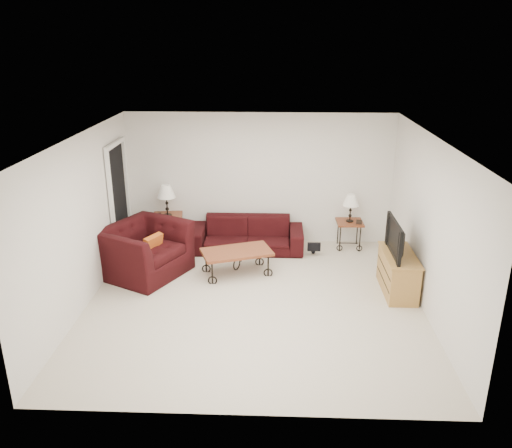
{
  "coord_description": "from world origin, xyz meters",
  "views": [
    {
      "loc": [
        0.31,
        -6.93,
        3.8
      ],
      "look_at": [
        0.0,
        0.7,
        1.0
      ],
      "focal_mm": 36.09,
      "sensor_mm": 36.0,
      "label": 1
    }
  ],
  "objects_px": {
    "side_table_left": "(169,230)",
    "side_table_right": "(349,234)",
    "lamp_right": "(351,208)",
    "armchair": "(145,250)",
    "television": "(400,238)",
    "coffee_table": "(237,262)",
    "tv_stand": "(398,273)",
    "backpack": "(314,242)",
    "lamp_left": "(167,200)",
    "sofa": "(247,234)"
  },
  "relations": [
    {
      "from": "coffee_table",
      "to": "tv_stand",
      "type": "height_order",
      "value": "tv_stand"
    },
    {
      "from": "lamp_left",
      "to": "tv_stand",
      "type": "relative_size",
      "value": 0.56
    },
    {
      "from": "backpack",
      "to": "side_table_left",
      "type": "bearing_deg",
      "value": -177.34
    },
    {
      "from": "lamp_left",
      "to": "sofa",
      "type": "bearing_deg",
      "value": -6.76
    },
    {
      "from": "lamp_right",
      "to": "lamp_left",
      "type": "bearing_deg",
      "value": 180.0
    },
    {
      "from": "lamp_left",
      "to": "lamp_right",
      "type": "xyz_separation_m",
      "value": [
        3.44,
        0.0,
        -0.1
      ]
    },
    {
      "from": "side_table_left",
      "to": "backpack",
      "type": "distance_m",
      "value": 2.78
    },
    {
      "from": "lamp_right",
      "to": "side_table_left",
      "type": "bearing_deg",
      "value": 180.0
    },
    {
      "from": "side_table_left",
      "to": "side_table_right",
      "type": "xyz_separation_m",
      "value": [
        3.44,
        0.0,
        -0.03
      ]
    },
    {
      "from": "sofa",
      "to": "side_table_left",
      "type": "relative_size",
      "value": 3.49
    },
    {
      "from": "tv_stand",
      "to": "backpack",
      "type": "height_order",
      "value": "tv_stand"
    },
    {
      "from": "lamp_right",
      "to": "tv_stand",
      "type": "bearing_deg",
      "value": -73.39
    },
    {
      "from": "lamp_right",
      "to": "television",
      "type": "xyz_separation_m",
      "value": [
        0.51,
        -1.78,
        0.12
      ]
    },
    {
      "from": "lamp_left",
      "to": "television",
      "type": "bearing_deg",
      "value": -24.22
    },
    {
      "from": "side_table_right",
      "to": "coffee_table",
      "type": "bearing_deg",
      "value": -148.47
    },
    {
      "from": "coffee_table",
      "to": "armchair",
      "type": "distance_m",
      "value": 1.56
    },
    {
      "from": "side_table_right",
      "to": "tv_stand",
      "type": "distance_m",
      "value": 1.85
    },
    {
      "from": "side_table_right",
      "to": "television",
      "type": "bearing_deg",
      "value": -73.98
    },
    {
      "from": "sofa",
      "to": "television",
      "type": "xyz_separation_m",
      "value": [
        2.43,
        -1.6,
        0.6
      ]
    },
    {
      "from": "armchair",
      "to": "backpack",
      "type": "xyz_separation_m",
      "value": [
        2.89,
        0.96,
        -0.19
      ]
    },
    {
      "from": "side_table_left",
      "to": "backpack",
      "type": "relative_size",
      "value": 1.27
    },
    {
      "from": "tv_stand",
      "to": "backpack",
      "type": "distance_m",
      "value": 1.89
    },
    {
      "from": "sofa",
      "to": "backpack",
      "type": "distance_m",
      "value": 1.25
    },
    {
      "from": "side_table_right",
      "to": "lamp_right",
      "type": "bearing_deg",
      "value": 0.0
    },
    {
      "from": "side_table_right",
      "to": "backpack",
      "type": "height_order",
      "value": "side_table_right"
    },
    {
      "from": "side_table_right",
      "to": "lamp_left",
      "type": "height_order",
      "value": "lamp_left"
    },
    {
      "from": "side_table_left",
      "to": "television",
      "type": "height_order",
      "value": "television"
    },
    {
      "from": "television",
      "to": "side_table_right",
      "type": "bearing_deg",
      "value": -163.98
    },
    {
      "from": "tv_stand",
      "to": "armchair",
      "type": "bearing_deg",
      "value": 173.24
    },
    {
      "from": "coffee_table",
      "to": "lamp_right",
      "type": "bearing_deg",
      "value": 31.53
    },
    {
      "from": "coffee_table",
      "to": "tv_stand",
      "type": "distance_m",
      "value": 2.62
    },
    {
      "from": "lamp_left",
      "to": "armchair",
      "type": "relative_size",
      "value": 0.45
    },
    {
      "from": "coffee_table",
      "to": "tv_stand",
      "type": "xyz_separation_m",
      "value": [
        2.56,
        -0.53,
        0.1
      ]
    },
    {
      "from": "lamp_left",
      "to": "tv_stand",
      "type": "bearing_deg",
      "value": -24.12
    },
    {
      "from": "sofa",
      "to": "television",
      "type": "height_order",
      "value": "television"
    },
    {
      "from": "lamp_right",
      "to": "armchair",
      "type": "relative_size",
      "value": 0.4
    },
    {
      "from": "television",
      "to": "backpack",
      "type": "distance_m",
      "value": 1.99
    },
    {
      "from": "side_table_right",
      "to": "armchair",
      "type": "height_order",
      "value": "armchair"
    },
    {
      "from": "side_table_right",
      "to": "armchair",
      "type": "bearing_deg",
      "value": -160.16
    },
    {
      "from": "lamp_left",
      "to": "armchair",
      "type": "xyz_separation_m",
      "value": [
        -0.14,
        -1.29,
        -0.47
      ]
    },
    {
      "from": "side_table_right",
      "to": "tv_stand",
      "type": "height_order",
      "value": "tv_stand"
    },
    {
      "from": "side_table_left",
      "to": "armchair",
      "type": "xyz_separation_m",
      "value": [
        -0.14,
        -1.29,
        0.13
      ]
    },
    {
      "from": "sofa",
      "to": "lamp_right",
      "type": "xyz_separation_m",
      "value": [
        1.92,
        0.18,
        0.49
      ]
    },
    {
      "from": "lamp_left",
      "to": "armchair",
      "type": "distance_m",
      "value": 1.38
    },
    {
      "from": "sofa",
      "to": "lamp_right",
      "type": "relative_size",
      "value": 3.95
    },
    {
      "from": "lamp_left",
      "to": "television",
      "type": "height_order",
      "value": "lamp_left"
    },
    {
      "from": "coffee_table",
      "to": "tv_stand",
      "type": "bearing_deg",
      "value": -11.66
    },
    {
      "from": "sofa",
      "to": "television",
      "type": "bearing_deg",
      "value": -33.3
    },
    {
      "from": "lamp_right",
      "to": "sofa",
      "type": "bearing_deg",
      "value": -174.65
    },
    {
      "from": "lamp_right",
      "to": "tv_stand",
      "type": "relative_size",
      "value": 0.5
    }
  ]
}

